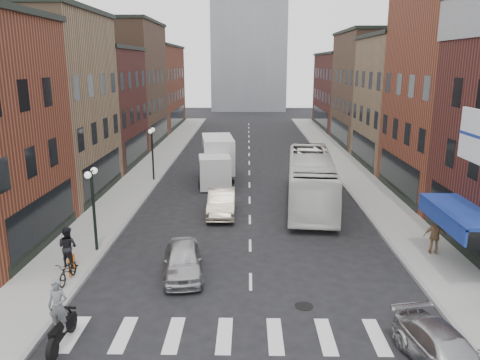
% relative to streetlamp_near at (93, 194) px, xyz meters
% --- Properties ---
extents(ground, '(160.00, 160.00, 0.00)m').
position_rel_streetlamp_near_xyz_m(ground, '(7.40, -4.00, -2.91)').
color(ground, black).
rests_on(ground, ground).
extents(sidewalk_left, '(3.00, 74.00, 0.15)m').
position_rel_streetlamp_near_xyz_m(sidewalk_left, '(-1.10, 18.00, -2.84)').
color(sidewalk_left, gray).
rests_on(sidewalk_left, ground).
extents(sidewalk_right, '(3.00, 74.00, 0.15)m').
position_rel_streetlamp_near_xyz_m(sidewalk_right, '(15.90, 18.00, -2.84)').
color(sidewalk_right, gray).
rests_on(sidewalk_right, ground).
extents(curb_left, '(0.20, 74.00, 0.16)m').
position_rel_streetlamp_near_xyz_m(curb_left, '(0.40, 18.00, -2.91)').
color(curb_left, gray).
rests_on(curb_left, ground).
extents(curb_right, '(0.20, 74.00, 0.16)m').
position_rel_streetlamp_near_xyz_m(curb_right, '(14.40, 18.00, -2.91)').
color(curb_right, gray).
rests_on(curb_right, ground).
extents(crosswalk_stripes, '(12.00, 2.20, 0.01)m').
position_rel_streetlamp_near_xyz_m(crosswalk_stripes, '(7.40, -7.00, -2.91)').
color(crosswalk_stripes, silver).
rests_on(crosswalk_stripes, ground).
extents(bldg_left_mid_a, '(10.30, 10.20, 12.30)m').
position_rel_streetlamp_near_xyz_m(bldg_left_mid_a, '(-7.59, 10.00, 3.24)').
color(bldg_left_mid_a, '#826348').
rests_on(bldg_left_mid_a, ground).
extents(bldg_left_mid_b, '(10.30, 10.20, 10.30)m').
position_rel_streetlamp_near_xyz_m(bldg_left_mid_b, '(-7.59, 20.00, 2.24)').
color(bldg_left_mid_b, '#4A201A').
rests_on(bldg_left_mid_b, ground).
extents(bldg_left_far_a, '(10.30, 12.20, 13.30)m').
position_rel_streetlamp_near_xyz_m(bldg_left_far_a, '(-7.59, 31.00, 3.74)').
color(bldg_left_far_a, brown).
rests_on(bldg_left_far_a, ground).
extents(bldg_left_far_b, '(10.30, 16.20, 11.30)m').
position_rel_streetlamp_near_xyz_m(bldg_left_far_b, '(-7.59, 45.00, 2.74)').
color(bldg_left_far_b, brown).
rests_on(bldg_left_far_b, ground).
extents(bldg_right_mid_b, '(10.30, 10.20, 11.30)m').
position_rel_streetlamp_near_xyz_m(bldg_right_mid_b, '(22.39, 20.00, 2.74)').
color(bldg_right_mid_b, '#826348').
rests_on(bldg_right_mid_b, ground).
extents(bldg_right_far_a, '(10.30, 12.20, 12.30)m').
position_rel_streetlamp_near_xyz_m(bldg_right_far_a, '(22.39, 31.00, 3.24)').
color(bldg_right_far_a, brown).
rests_on(bldg_right_far_a, ground).
extents(bldg_right_far_b, '(10.30, 16.20, 10.30)m').
position_rel_streetlamp_near_xyz_m(bldg_right_far_b, '(22.39, 45.00, 2.24)').
color(bldg_right_far_b, '#4A201A').
rests_on(bldg_right_far_b, ground).
extents(awning_blue, '(1.80, 5.00, 0.78)m').
position_rel_streetlamp_near_xyz_m(awning_blue, '(16.33, -1.50, -0.28)').
color(awning_blue, navy).
rests_on(awning_blue, ground).
extents(streetlamp_near, '(0.32, 1.22, 4.11)m').
position_rel_streetlamp_near_xyz_m(streetlamp_near, '(0.00, 0.00, 0.00)').
color(streetlamp_near, black).
rests_on(streetlamp_near, ground).
extents(streetlamp_far, '(0.32, 1.22, 4.11)m').
position_rel_streetlamp_near_xyz_m(streetlamp_far, '(0.00, 14.00, 0.00)').
color(streetlamp_far, black).
rests_on(streetlamp_far, ground).
extents(bike_rack, '(0.08, 0.68, 0.80)m').
position_rel_streetlamp_near_xyz_m(bike_rack, '(-0.20, -2.70, -2.36)').
color(bike_rack, '#D8590C').
rests_on(bike_rack, sidewalk_left).
extents(box_truck, '(2.89, 7.74, 3.27)m').
position_rel_streetlamp_near_xyz_m(box_truck, '(4.89, 14.38, -1.30)').
color(box_truck, silver).
rests_on(box_truck, ground).
extents(motorcycle_rider, '(0.67, 2.29, 2.33)m').
position_rel_streetlamp_near_xyz_m(motorcycle_rider, '(1.29, -7.68, -1.82)').
color(motorcycle_rider, black).
rests_on(motorcycle_rider, ground).
extents(transit_bus, '(3.83, 11.94, 3.27)m').
position_rel_streetlamp_near_xyz_m(transit_bus, '(11.31, 8.16, -1.28)').
color(transit_bus, white).
rests_on(transit_bus, ground).
extents(sedan_left_near, '(2.18, 4.24, 1.38)m').
position_rel_streetlamp_near_xyz_m(sedan_left_near, '(4.50, -2.40, -2.22)').
color(sedan_left_near, '#ADADB2').
rests_on(sedan_left_near, ground).
extents(sedan_left_far, '(1.68, 4.60, 1.51)m').
position_rel_streetlamp_near_xyz_m(sedan_left_far, '(5.70, 5.97, -2.16)').
color(sedan_left_far, beige).
rests_on(sedan_left_far, ground).
extents(curb_car, '(2.50, 4.34, 1.18)m').
position_rel_streetlamp_near_xyz_m(curb_car, '(13.11, -8.71, -2.32)').
color(curb_car, '#A3A3A7').
rests_on(curb_car, ground).
extents(parked_bicycle, '(0.63, 1.74, 0.91)m').
position_rel_streetlamp_near_xyz_m(parked_bicycle, '(-0.10, -3.36, -2.31)').
color(parked_bicycle, black).
rests_on(parked_bicycle, sidewalk_left).
extents(ped_left_solo, '(1.00, 0.76, 1.82)m').
position_rel_streetlamp_near_xyz_m(ped_left_solo, '(-0.63, -1.89, -1.85)').
color(ped_left_solo, black).
rests_on(ped_left_solo, sidewalk_left).
extents(ped_right_b, '(1.09, 0.68, 1.72)m').
position_rel_streetlamp_near_xyz_m(ped_right_b, '(16.06, -0.20, -1.90)').
color(ped_right_b, olive).
rests_on(ped_right_b, sidewalk_right).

